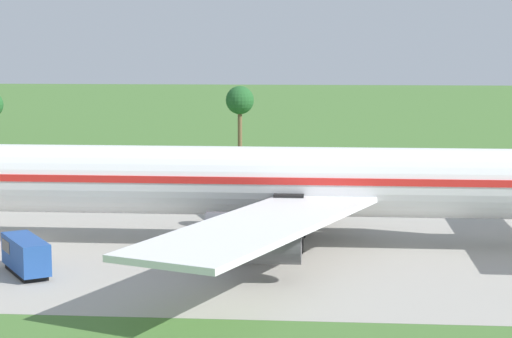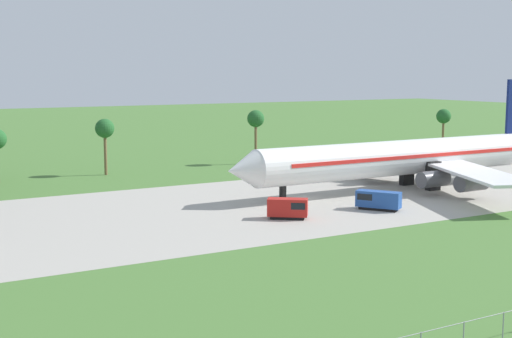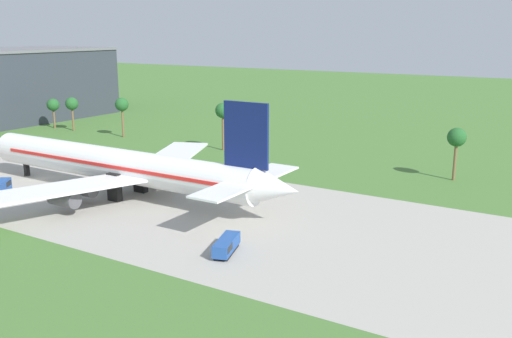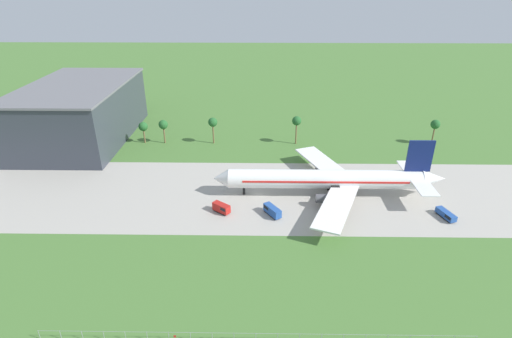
% 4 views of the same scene
% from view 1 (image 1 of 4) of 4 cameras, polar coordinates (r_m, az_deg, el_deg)
% --- Properties ---
extents(ground_plane, '(600.00, 600.00, 0.00)m').
position_cam_1_polar(ground_plane, '(82.45, -13.87, -4.19)').
color(ground_plane, '#477233').
extents(taxiway_strip, '(320.00, 44.00, 0.02)m').
position_cam_1_polar(taxiway_strip, '(82.45, -13.87, -4.18)').
color(taxiway_strip, '#A8A399').
rests_on(taxiway_strip, ground_plane).
extents(jet_airliner, '(69.65, 54.62, 18.00)m').
position_cam_1_polar(jet_airliner, '(77.17, 1.23, -0.79)').
color(jet_airliner, white).
rests_on(jet_airliner, ground_plane).
extents(fuel_truck, '(5.12, 6.28, 2.69)m').
position_cam_1_polar(fuel_truck, '(69.85, -14.02, -5.13)').
color(fuel_truck, black).
rests_on(fuel_truck, ground_plane).
extents(palm_tree_row, '(117.74, 3.60, 11.37)m').
position_cam_1_polar(palm_tree_row, '(121.04, -9.60, 3.54)').
color(palm_tree_row, brown).
rests_on(palm_tree_row, ground_plane).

